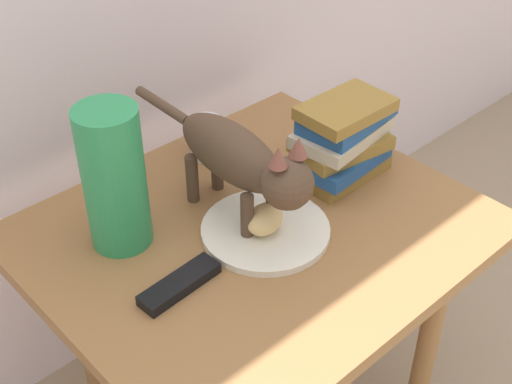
# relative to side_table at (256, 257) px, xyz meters

# --- Properties ---
(side_table) EXTENTS (0.79, 0.68, 0.58)m
(side_table) POSITION_rel_side_table_xyz_m (0.00, 0.00, 0.00)
(side_table) COLOR olive
(side_table) RESTS_ON ground
(plate) EXTENTS (0.24, 0.24, 0.01)m
(plate) POSITION_rel_side_table_xyz_m (0.00, -0.03, 0.08)
(plate) COLOR silver
(plate) RESTS_ON side_table
(bread_roll) EXTENTS (0.09, 0.08, 0.05)m
(bread_roll) POSITION_rel_side_table_xyz_m (-0.01, -0.03, 0.11)
(bread_roll) COLOR #E0BC7A
(bread_roll) RESTS_ON plate
(cat) EXTENTS (0.10, 0.48, 0.23)m
(cat) POSITION_rel_side_table_xyz_m (-0.01, 0.04, 0.21)
(cat) COLOR #4C3828
(cat) RESTS_ON side_table
(book_stack) EXTENTS (0.22, 0.15, 0.17)m
(book_stack) POSITION_rel_side_table_xyz_m (0.24, 0.00, 0.16)
(book_stack) COLOR olive
(book_stack) RESTS_ON side_table
(green_vase) EXTENTS (0.11, 0.11, 0.27)m
(green_vase) POSITION_rel_side_table_xyz_m (-0.20, 0.14, 0.21)
(green_vase) COLOR #288C51
(green_vase) RESTS_ON side_table
(candle_jar) EXTENTS (0.07, 0.07, 0.08)m
(candle_jar) POSITION_rel_side_table_xyz_m (0.09, 0.25, 0.11)
(candle_jar) COLOR silver
(candle_jar) RESTS_ON side_table
(tv_remote) EXTENTS (0.15, 0.05, 0.02)m
(tv_remote) POSITION_rel_side_table_xyz_m (-0.20, -0.03, 0.09)
(tv_remote) COLOR black
(tv_remote) RESTS_ON side_table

